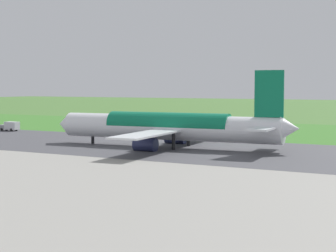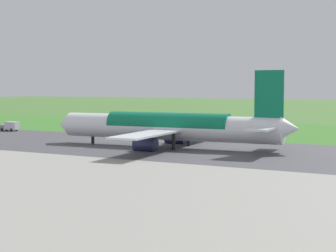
# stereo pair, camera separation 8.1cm
# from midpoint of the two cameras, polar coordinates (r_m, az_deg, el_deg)

# --- Properties ---
(ground_plane) EXTENTS (800.00, 800.00, 0.00)m
(ground_plane) POSITION_cam_midpoint_polar(r_m,az_deg,el_deg) (112.32, 0.97, -2.33)
(ground_plane) COLOR #477233
(runway_asphalt) EXTENTS (600.00, 39.60, 0.06)m
(runway_asphalt) POSITION_cam_midpoint_polar(r_m,az_deg,el_deg) (112.32, 0.97, -2.31)
(runway_asphalt) COLOR #47474C
(runway_asphalt) RESTS_ON ground
(grass_verge_foreground) EXTENTS (600.00, 80.00, 0.04)m
(grass_verge_foreground) POSITION_cam_midpoint_polar(r_m,az_deg,el_deg) (150.88, 8.22, -0.67)
(grass_verge_foreground) COLOR #3C782B
(grass_verge_foreground) RESTS_ON ground
(airliner_main) EXTENTS (54.14, 44.30, 15.88)m
(airliner_main) POSITION_cam_midpoint_polar(r_m,az_deg,el_deg) (112.72, 0.20, -0.08)
(airliner_main) COLOR white
(airliner_main) RESTS_ON ground
(service_truck_fuel) EXTENTS (5.93, 2.62, 2.65)m
(service_truck_fuel) POSITION_cam_midpoint_polar(r_m,az_deg,el_deg) (160.40, -16.16, -0.01)
(service_truck_fuel) COLOR gray
(service_truck_fuel) RESTS_ON ground
(no_stopping_sign) EXTENTS (0.60, 0.10, 2.56)m
(no_stopping_sign) POSITION_cam_midpoint_polar(r_m,az_deg,el_deg) (151.20, 9.87, -0.11)
(no_stopping_sign) COLOR slate
(no_stopping_sign) RESTS_ON ground
(traffic_cone_orange) EXTENTS (0.40, 0.40, 0.55)m
(traffic_cone_orange) POSITION_cam_midpoint_polar(r_m,az_deg,el_deg) (151.30, 7.80, -0.56)
(traffic_cone_orange) COLOR orange
(traffic_cone_orange) RESTS_ON ground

